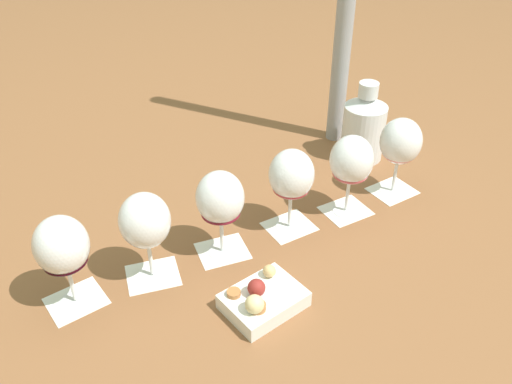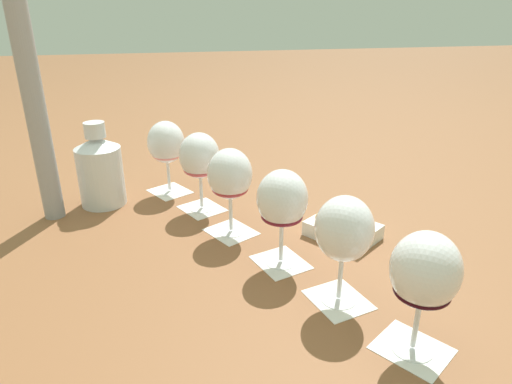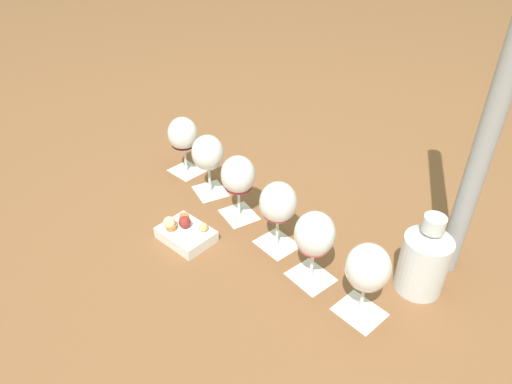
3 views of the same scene
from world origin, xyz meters
name	(u,v)px [view 1 (image 1 of 3)]	position (x,y,z in m)	size (l,w,h in m)	color
ground_plane	(256,240)	(0.00, 0.00, 0.00)	(8.00, 8.00, 0.00)	brown
tasting_card_0	(392,191)	(-0.34, -0.17, 0.00)	(0.13, 0.13, 0.00)	white
tasting_card_1	(346,210)	(-0.21, -0.10, 0.00)	(0.13, 0.13, 0.00)	white
tasting_card_2	(289,226)	(-0.08, -0.04, 0.00)	(0.13, 0.13, 0.00)	white
tasting_card_3	(223,251)	(0.07, 0.04, 0.00)	(0.13, 0.12, 0.00)	white
tasting_card_4	(153,275)	(0.21, 0.10, 0.00)	(0.12, 0.11, 0.00)	white
tasting_card_5	(76,301)	(0.35, 0.17, 0.00)	(0.14, 0.13, 0.00)	white
wine_glass_0	(400,144)	(-0.34, -0.17, 0.13)	(0.10, 0.10, 0.19)	white
wine_glass_1	(351,163)	(-0.21, -0.10, 0.13)	(0.10, 0.10, 0.19)	white
wine_glass_2	(291,177)	(-0.08, -0.04, 0.13)	(0.10, 0.10, 0.19)	white
wine_glass_3	(220,200)	(0.07, 0.04, 0.13)	(0.10, 0.10, 0.19)	white
wine_glass_4	(145,224)	(0.21, 0.10, 0.13)	(0.10, 0.10, 0.19)	white
wine_glass_5	(62,248)	(0.35, 0.17, 0.13)	(0.10, 0.10, 0.19)	white
ceramic_vase	(364,126)	(-0.30, -0.34, 0.09)	(0.11, 0.11, 0.21)	silver
snack_dish	(262,299)	(0.00, 0.20, 0.02)	(0.18, 0.17, 0.07)	white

